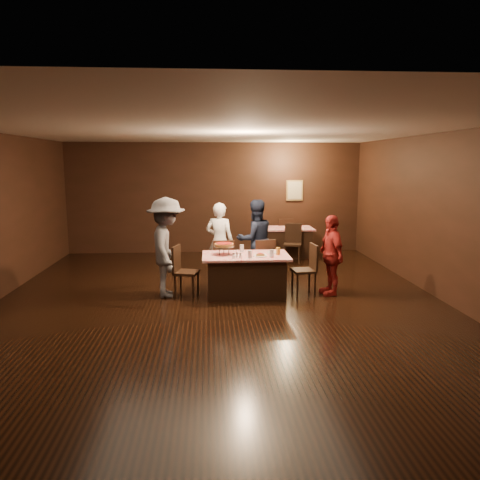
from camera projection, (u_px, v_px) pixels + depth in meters
name	position (u px, v px, depth m)	size (l,w,h in m)	color
room	(220.00, 182.00, 7.79)	(10.00, 10.04, 3.02)	black
main_table	(246.00, 275.00, 8.73)	(1.60, 1.00, 0.77)	#B00B10
back_table	(288.00, 242.00, 12.33)	(1.30, 0.90, 0.77)	#AD0B1C
chair_far_left	(223.00, 262.00, 9.43)	(0.42, 0.42, 0.95)	black
chair_far_right	(262.00, 262.00, 9.48)	(0.42, 0.42, 0.95)	black
chair_end_left	(186.00, 271.00, 8.64)	(0.42, 0.42, 0.95)	black
chair_end_right	(304.00, 269.00, 8.79)	(0.42, 0.42, 0.95)	black
chair_back_near	(293.00, 243.00, 11.63)	(0.42, 0.42, 0.95)	black
chair_back_far	(284.00, 235.00, 12.91)	(0.42, 0.42, 0.95)	black
diner_white_jacket	(220.00, 242.00, 9.80)	(0.60, 0.39, 1.65)	white
diner_navy_hoodie	(255.00, 240.00, 9.88)	(0.83, 0.64, 1.70)	#161D30
diner_grey_knit	(167.00, 247.00, 8.59)	(1.19, 0.68, 1.84)	#5A5A5F
diner_red_shirt	(331.00, 255.00, 8.73)	(0.88, 0.37, 1.51)	#AC2321
pizza_stand	(224.00, 245.00, 8.66)	(0.38, 0.38, 0.22)	black
plate_with_slice	(260.00, 255.00, 8.50)	(0.25, 0.25, 0.06)	white
plate_empty	(274.00, 252.00, 8.85)	(0.25, 0.25, 0.01)	white
glass_front_left	(250.00, 254.00, 8.37)	(0.08, 0.08, 0.14)	silver
glass_front_right	(272.00, 253.00, 8.44)	(0.08, 0.08, 0.14)	silver
glass_amber	(278.00, 251.00, 8.65)	(0.08, 0.08, 0.14)	#BF7F26
glass_back	(242.00, 248.00, 8.95)	(0.08, 0.08, 0.14)	silver
condiments	(237.00, 255.00, 8.37)	(0.17, 0.10, 0.09)	silver
napkin_center	(262.00, 254.00, 8.69)	(0.16, 0.16, 0.01)	white
napkin_left	(238.00, 255.00, 8.61)	(0.16, 0.16, 0.01)	white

